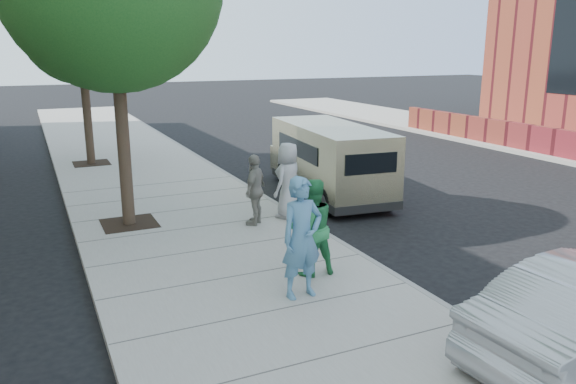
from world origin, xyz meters
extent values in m
plane|color=black|center=(0.00, 0.00, 0.00)|extent=(120.00, 120.00, 0.00)
cube|color=gray|center=(-1.00, 0.00, 0.07)|extent=(5.00, 60.00, 0.15)
cube|color=gray|center=(1.44, 0.00, 0.07)|extent=(0.12, 60.00, 0.16)
cube|color=black|center=(-2.30, 2.40, 0.15)|extent=(1.20, 1.20, 0.01)
cylinder|color=#38281E|center=(-2.30, 2.40, 2.13)|extent=(0.28, 0.28, 3.96)
cube|color=black|center=(-2.30, 10.00, 0.15)|extent=(1.20, 1.20, 0.01)
cylinder|color=#38281E|center=(-2.30, 10.00, 1.91)|extent=(0.28, 0.28, 3.52)
sphere|color=#1C541D|center=(-2.30, 10.00, 4.71)|extent=(3.80, 3.80, 3.80)
sphere|color=#1C541D|center=(-1.70, 9.60, 5.21)|extent=(2.85, 2.85, 2.85)
sphere|color=#1C541D|center=(-2.80, 10.50, 5.01)|extent=(2.66, 2.66, 2.66)
cylinder|color=gray|center=(1.25, 1.39, 0.78)|extent=(0.06, 0.06, 1.26)
cube|color=gray|center=(1.25, 1.39, 1.46)|extent=(0.25, 0.10, 0.09)
cube|color=#2D2D30|center=(1.15, 1.38, 1.62)|extent=(0.15, 0.13, 0.25)
cube|color=#2D2D30|center=(1.35, 1.40, 1.62)|extent=(0.15, 0.13, 0.25)
cube|color=#C8BD8F|center=(3.30, 3.12, 1.08)|extent=(2.29, 5.02, 1.79)
cube|color=#C8BD8F|center=(3.57, 5.76, 0.64)|extent=(1.70, 0.66, 0.76)
cube|color=black|center=(3.05, 0.69, 1.39)|extent=(1.34, 0.16, 0.49)
cylinder|color=black|center=(2.68, 4.79, 0.34)|extent=(0.30, 0.70, 0.68)
cylinder|color=black|center=(4.25, 4.63, 0.34)|extent=(0.30, 0.70, 0.68)
cylinder|color=black|center=(2.34, 1.51, 0.34)|extent=(0.30, 0.70, 0.68)
cylinder|color=black|center=(3.91, 1.34, 0.34)|extent=(0.30, 0.70, 0.68)
imported|color=teal|center=(-0.44, -2.70, 1.13)|extent=(0.75, 0.53, 1.96)
imported|color=#2C8648|center=(0.11, -1.96, 1.01)|extent=(0.84, 0.65, 1.72)
imported|color=#A7A7A9|center=(1.20, 1.34, 1.04)|extent=(1.03, 0.96, 1.77)
imported|color=gray|center=(0.30, 1.15, 0.95)|extent=(0.93, 0.95, 1.60)
camera|label=1|loc=(-4.16, -10.18, 4.01)|focal=35.00mm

